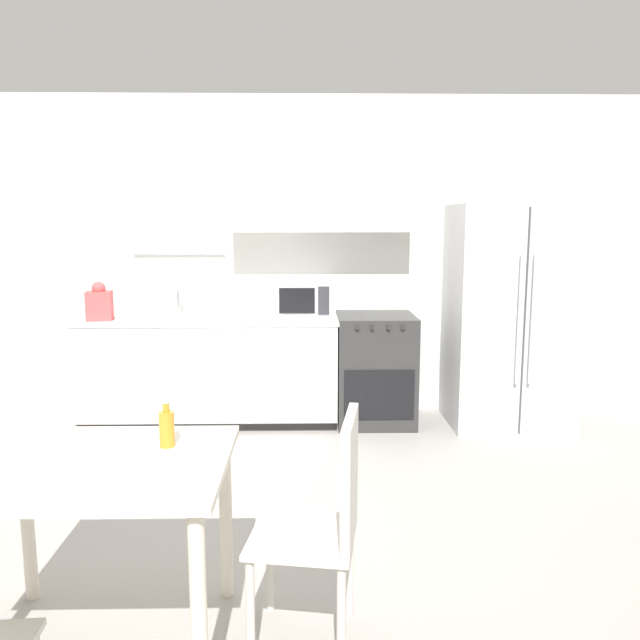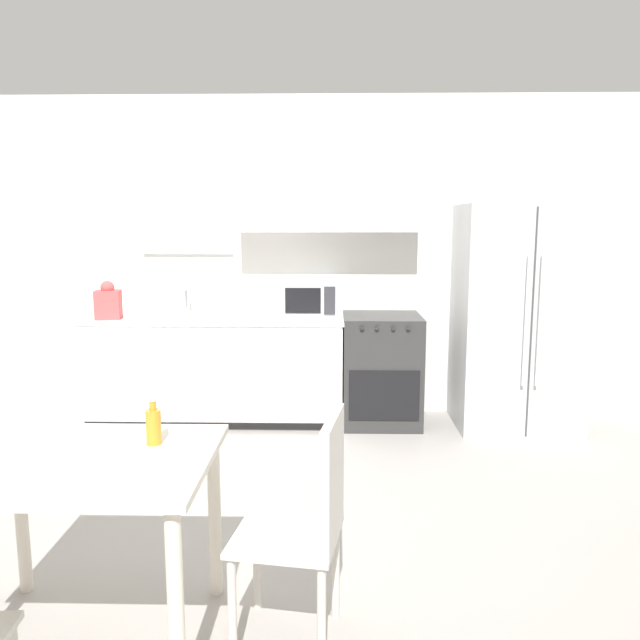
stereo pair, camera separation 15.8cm
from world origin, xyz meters
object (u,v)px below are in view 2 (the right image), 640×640
Objects in this scene: dining_table at (83,488)px; dining_chair_side at (311,514)px; oven_range at (381,369)px; drink_bottle at (154,425)px; microwave at (310,298)px; coffee_mug at (253,315)px; refrigerator at (517,317)px.

dining_table is 0.88m from dining_chair_side.
oven_range is at bearing -0.98° from dining_chair_side.
drink_bottle is at bearing 32.27° from dining_table.
dining_chair_side is (-0.48, -2.78, 0.09)m from oven_range.
microwave is 0.48× the size of dining_chair_side.
drink_bottle is at bearing 87.79° from dining_chair_side.
oven_range is at bearing 9.14° from coffee_mug.
refrigerator is 2.12m from coffee_mug.
microwave is 2.83m from drink_bottle.
coffee_mug is (-0.44, -0.29, -0.10)m from microwave.
refrigerator is 3.16m from dining_chair_side.
dining_chair_side is at bearing 1.65° from dining_table.
coffee_mug is 0.13× the size of dining_table.
coffee_mug reaches higher than oven_range.
drink_bottle is (-0.08, -2.49, -0.08)m from coffee_mug.
drink_bottle is (-2.19, -2.60, -0.05)m from refrigerator.
oven_range is 1.17m from refrigerator.
refrigerator is 3.68m from dining_table.
microwave is 0.54m from coffee_mug.
refrigerator is at bearing 48.54° from dining_table.
microwave reaches higher than dining_table.
refrigerator reaches higher than drink_bottle.
drink_bottle is (-1.11, -2.65, 0.40)m from oven_range.
dining_chair_side is at bearing -99.83° from oven_range.
refrigerator is at bearing 49.85° from drink_bottle.
dining_table is at bearing -147.73° from drink_bottle.
refrigerator is 9.09× the size of drink_bottle.
coffee_mug is at bearing -147.30° from microwave.
microwave is at bearing 79.29° from drink_bottle.
coffee_mug reaches higher than dining_chair_side.
coffee_mug reaches higher than drink_bottle.
oven_range is 0.91× the size of dining_table.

